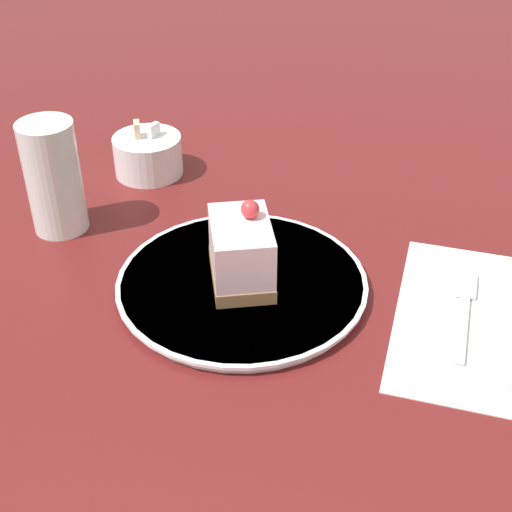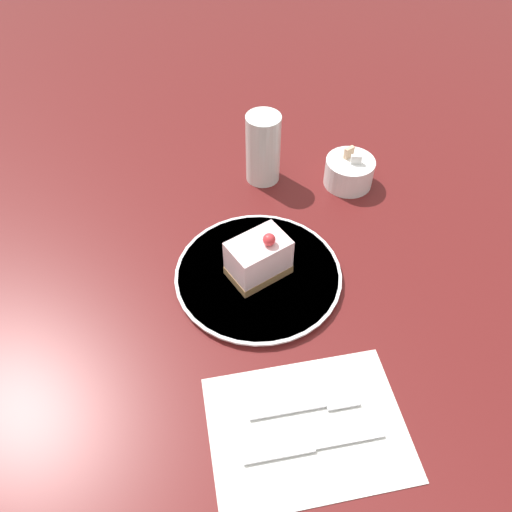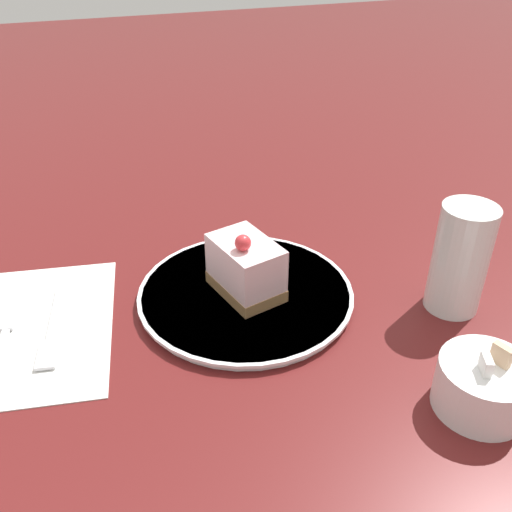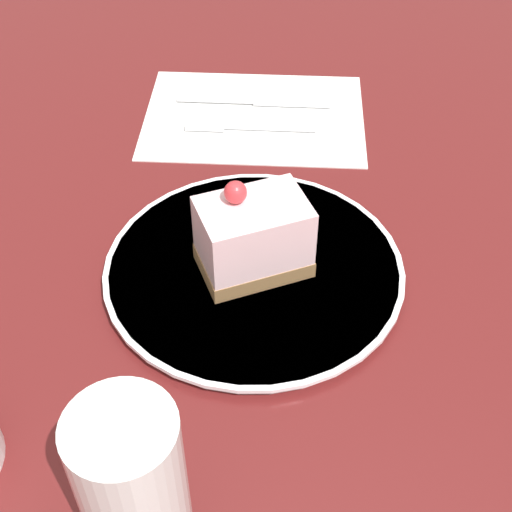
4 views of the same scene
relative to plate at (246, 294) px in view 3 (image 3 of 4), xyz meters
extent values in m
plane|color=#5B1919|center=(-0.04, -0.03, -0.01)|extent=(4.00, 4.00, 0.00)
cylinder|color=white|center=(0.00, 0.00, 0.00)|extent=(0.26, 0.26, 0.01)
cylinder|color=white|center=(0.00, 0.00, 0.00)|extent=(0.27, 0.27, 0.00)
cube|color=olive|center=(0.00, 0.00, 0.01)|extent=(0.09, 0.11, 0.02)
cube|color=silver|center=(0.00, 0.00, 0.05)|extent=(0.08, 0.11, 0.06)
sphere|color=red|center=(0.01, 0.01, 0.09)|extent=(0.02, 0.02, 0.02)
cube|color=white|center=(0.26, -0.03, -0.01)|extent=(0.23, 0.29, 0.00)
cube|color=silver|center=(0.23, -0.04, 0.00)|extent=(0.03, 0.11, 0.00)
cube|color=silver|center=(0.25, 0.03, 0.00)|extent=(0.03, 0.05, 0.00)
cube|color=silver|center=(0.28, -0.08, 0.00)|extent=(0.03, 0.09, 0.00)
cylinder|color=white|center=(-0.17, 0.25, 0.02)|extent=(0.09, 0.09, 0.05)
cube|color=#D8B28C|center=(-0.18, 0.25, 0.06)|extent=(0.01, 0.02, 0.02)
cube|color=white|center=(-0.16, 0.25, 0.06)|extent=(0.02, 0.02, 0.02)
cylinder|color=silver|center=(-0.24, 0.10, 0.06)|extent=(0.07, 0.07, 0.14)
camera|label=1|loc=(0.09, -0.61, 0.47)|focal=50.00mm
camera|label=2|loc=(0.49, -0.18, 0.64)|focal=35.00mm
camera|label=3|loc=(0.18, 0.56, 0.44)|focal=40.00mm
camera|label=4|loc=(-0.46, 0.05, 0.47)|focal=50.00mm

